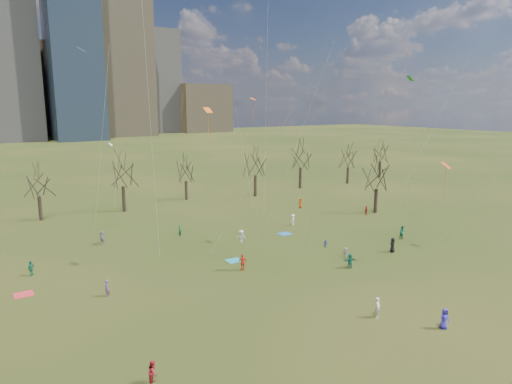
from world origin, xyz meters
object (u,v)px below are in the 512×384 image
person_0 (444,319)px  person_4 (243,262)px  blanket_teal (234,260)px  person_2 (153,372)px  blanket_navy (285,234)px  blanket_crimson (24,294)px  person_1 (378,308)px

person_0 → person_4: bearing=124.0°
person_4 → blanket_teal: bearing=-85.9°
blanket_teal → person_2: (-15.17, -16.67, 0.75)m
person_0 → person_4: 19.90m
blanket_teal → person_0: bearing=-74.9°
blanket_teal → person_4: bearing=-103.1°
blanket_navy → person_4: 14.36m
person_0 → blanket_navy: bearing=94.4°
person_0 → blanket_crimson: bearing=152.0°
person_2 → blanket_navy: bearing=-14.8°
person_0 → person_1: person_1 is taller
blanket_teal → blanket_crimson: bearing=173.6°
blanket_navy → person_2: bearing=-139.6°
person_1 → person_4: (-3.76, 14.74, 0.03)m
blanket_crimson → person_2: 19.69m
blanket_teal → blanket_navy: (10.79, 5.44, 0.00)m
blanket_crimson → person_2: person_2 is taller
blanket_teal → person_1: (3.04, -17.84, 0.83)m
blanket_crimson → person_4: person_4 is taller
blanket_navy → person_2: (-25.96, -22.11, 0.75)m
blanket_navy → person_1: size_ratio=0.95×
blanket_navy → blanket_crimson: size_ratio=1.00×
blanket_navy → person_2: person_2 is taller
blanket_navy → blanket_crimson: (-31.20, -3.14, 0.00)m
blanket_navy → blanket_crimson: same height
blanket_navy → person_1: person_1 is taller
person_0 → person_1: (-2.87, 4.03, 0.03)m
blanket_navy → blanket_teal: bearing=-153.2°
person_0 → person_1: 4.95m
person_1 → person_2: person_1 is taller
blanket_navy → blanket_crimson: 31.36m
person_1 → person_4: 15.21m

